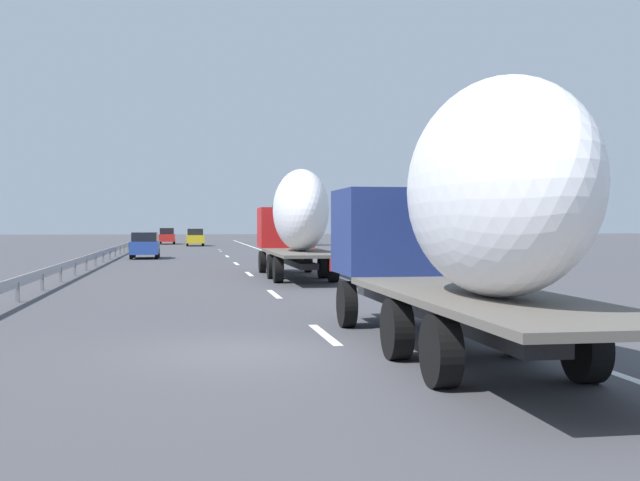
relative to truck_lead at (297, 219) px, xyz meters
The scene contains 21 objects.
ground_plane 21.03m from the truck_lead, ahead, with size 260.00×260.00×0.00m, color #424247.
lane_stripe_0 17.71m from the truck_lead, behind, with size 3.20×0.20×0.01m, color white.
lane_stripe_1 8.25m from the truck_lead, 166.75° to the left, with size 3.20×0.20×0.01m, color white.
lane_stripe_2 4.45m from the truck_lead, 29.53° to the left, with size 3.20×0.20×0.01m, color white.
lane_stripe_3 13.42m from the truck_lead, ahead, with size 3.20×0.20×0.01m, color white.
lane_stripe_4 24.07m from the truck_lead, ahead, with size 3.20×0.20×0.01m, color white.
lane_stripe_5 36.07m from the truck_lead, ahead, with size 3.20×0.20×0.01m, color white.
lane_stripe_6 37.62m from the truck_lead, ahead, with size 3.20×0.20×0.01m, color white.
edge_line_right 25.76m from the truck_lead, ahead, with size 110.00×0.20×0.01m, color white.
truck_lead is the anchor object (origin of this frame).
truck_trailing 20.93m from the truck_lead, behind, with size 12.20×2.55×4.54m.
car_yellow_coupe 52.01m from the truck_lead, ahead, with size 4.71×1.85×1.83m.
car_blue_sedan 22.36m from the truck_lead, 19.48° to the left, with size 4.36×1.85×1.77m.
car_red_compact 60.52m from the truck_lead, ahead, with size 4.75×1.80×1.87m.
road_sign 18.80m from the truck_lead, ahead, with size 0.10×0.90×3.22m.
tree_0 53.35m from the truck_lead, ahead, with size 3.90×3.90×7.54m.
tree_1 57.44m from the truck_lead, ahead, with size 3.41×3.41×6.88m.
tree_2 10.47m from the truck_lead, 54.29° to the right, with size 2.78×2.78×7.46m.
tree_3 66.85m from the truck_lead, ahead, with size 3.63×3.63×7.25m.
tree_4 65.15m from the truck_lead, ahead, with size 2.53×2.53×7.79m.
guardrail_median 25.52m from the truck_lead, 22.16° to the left, with size 94.00×0.10×0.76m.
Camera 1 is at (-14.49, 1.04, 2.32)m, focal length 44.95 mm.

